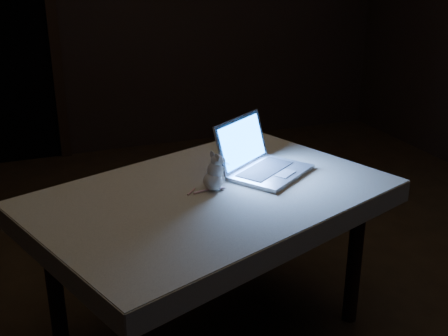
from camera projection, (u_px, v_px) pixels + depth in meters
name	position (u px, v px, depth m)	size (l,w,h in m)	color
floor	(253.00, 303.00, 2.72)	(5.00, 5.00, 0.00)	black
table	(212.00, 268.00, 2.37)	(1.30, 0.83, 0.70)	black
tablecloth	(222.00, 194.00, 2.33)	(1.39, 0.93, 0.09)	beige
laptop	(272.00, 149.00, 2.36)	(0.34, 0.30, 0.23)	#A6A6AA
plush_mouse	(213.00, 172.00, 2.23)	(0.11, 0.11, 0.15)	white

